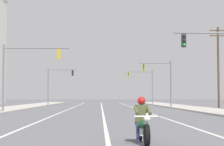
% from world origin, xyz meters
% --- Properties ---
extents(lane_stripe_center, '(0.16, 100.00, 0.01)m').
position_xyz_m(lane_stripe_center, '(-0.10, 45.00, 0.00)').
color(lane_stripe_center, beige).
rests_on(lane_stripe_center, ground).
extents(lane_stripe_left, '(0.16, 100.00, 0.01)m').
position_xyz_m(lane_stripe_left, '(-3.93, 45.00, 0.00)').
color(lane_stripe_left, beige).
rests_on(lane_stripe_left, ground).
extents(lane_stripe_right, '(0.16, 100.00, 0.01)m').
position_xyz_m(lane_stripe_right, '(4.02, 45.00, 0.00)').
color(lane_stripe_right, beige).
rests_on(lane_stripe_right, ground).
extents(sidewalk_kerb_right, '(4.40, 110.00, 0.14)m').
position_xyz_m(sidewalk_kerb_right, '(10.66, 40.00, 0.07)').
color(sidewalk_kerb_right, '#ADA89E').
rests_on(sidewalk_kerb_right, ground).
extents(sidewalk_kerb_left, '(4.40, 110.00, 0.14)m').
position_xyz_m(sidewalk_kerb_left, '(-10.66, 40.00, 0.07)').
color(sidewalk_kerb_left, '#ADA89E').
rests_on(sidewalk_kerb_left, ground).
extents(motorcycle_with_rider, '(0.70, 2.19, 1.46)m').
position_xyz_m(motorcycle_with_rider, '(0.98, 6.45, 0.59)').
color(motorcycle_with_rider, black).
rests_on(motorcycle_with_rider, ground).
extents(traffic_signal_near_right, '(4.74, 0.49, 6.20)m').
position_xyz_m(traffic_signal_near_right, '(8.01, 22.03, 4.09)').
color(traffic_signal_near_right, slate).
rests_on(traffic_signal_near_right, ground).
extents(traffic_signal_near_left, '(6.01, 0.38, 6.20)m').
position_xyz_m(traffic_signal_near_left, '(-7.34, 31.68, 4.17)').
color(traffic_signal_near_left, slate).
rests_on(traffic_signal_near_left, ground).
extents(traffic_signal_mid_right, '(4.27, 0.41, 6.20)m').
position_xyz_m(traffic_signal_mid_right, '(7.75, 48.49, 4.06)').
color(traffic_signal_mid_right, slate).
rests_on(traffic_signal_mid_right, ground).
extents(traffic_signal_mid_left, '(4.78, 0.37, 6.20)m').
position_xyz_m(traffic_signal_mid_left, '(-7.49, 62.72, 4.09)').
color(traffic_signal_mid_left, slate).
rests_on(traffic_signal_mid_left, ground).
extents(traffic_signal_far_right, '(5.14, 0.37, 6.20)m').
position_xyz_m(traffic_signal_far_right, '(7.50, 68.22, 4.11)').
color(traffic_signal_far_right, slate).
rests_on(traffic_signal_far_right, ground).
extents(utility_pole_right_far, '(2.00, 0.26, 9.99)m').
position_xyz_m(utility_pole_right_far, '(14.17, 44.61, 5.35)').
color(utility_pole_right_far, '#4C3828').
rests_on(utility_pole_right_far, ground).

